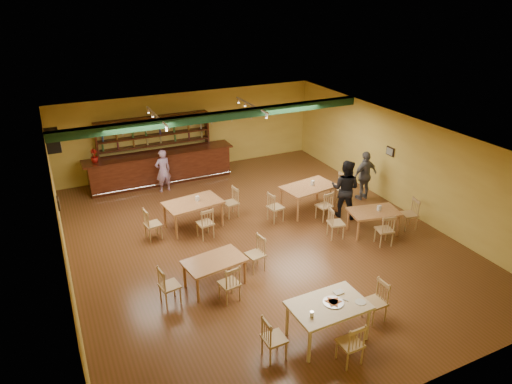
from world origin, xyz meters
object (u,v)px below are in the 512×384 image
near_table (327,321)px  dining_table_c (215,273)px  patron_bar (163,171)px  dining_table_a (194,214)px  patron_right_a (345,189)px  dining_table_d (373,222)px  bar_counter (161,167)px  dining_table_b (308,198)px

near_table → dining_table_c: bearing=117.4°
dining_table_c → patron_bar: bearing=78.2°
dining_table_a → near_table: (0.97, -5.63, 0.01)m
dining_table_a → patron_right_a: size_ratio=0.89×
dining_table_d → near_table: 4.74m
dining_table_a → dining_table_d: bearing=-36.8°
dining_table_c → patron_right_a: bearing=10.6°
bar_counter → dining_table_d: bar_counter is taller
patron_right_a → dining_table_b: bearing=5.4°
dining_table_d → patron_bar: size_ratio=0.92×
dining_table_a → bar_counter: bearing=82.3°
dining_table_d → dining_table_c: bearing=-163.2°
dining_table_a → patron_bar: (-0.12, 2.91, 0.35)m
bar_counter → patron_bar: 0.86m
patron_bar → bar_counter: bearing=-109.1°
dining_table_c → patron_right_a: patron_right_a is taller
dining_table_b → patron_right_a: patron_right_a is taller
dining_table_d → patron_bar: (-4.69, 5.46, 0.41)m
patron_right_a → near_table: bearing=101.7°
dining_table_b → dining_table_d: bearing=-74.3°
near_table → patron_right_a: patron_right_a is taller
dining_table_c → dining_table_a: bearing=72.8°
dining_table_b → patron_bar: size_ratio=1.10×
dining_table_b → dining_table_c: dining_table_b is taller
dining_table_c → near_table: bearing=-70.0°
patron_bar → dining_table_d: bearing=120.2°
dining_table_d → dining_table_b: bearing=126.2°
bar_counter → dining_table_b: size_ratio=3.17×
dining_table_d → dining_table_a: bearing=162.6°
dining_table_b → near_table: size_ratio=1.08×
dining_table_a → dining_table_d: 5.24m
dining_table_c → dining_table_d: dining_table_c is taller
bar_counter → patron_bar: bearing=-98.7°
bar_counter → patron_bar: patron_bar is taller
bar_counter → dining_table_a: bar_counter is taller
dining_table_c → patron_bar: 5.93m
dining_table_a → dining_table_d: (4.57, -2.55, -0.06)m
bar_counter → dining_table_c: (-0.47, -6.73, -0.21)m
dining_table_d → patron_right_a: patron_right_a is taller
dining_table_c → near_table: near_table is taller
dining_table_d → patron_bar: bearing=142.4°
dining_table_c → patron_bar: (0.34, 5.91, 0.41)m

